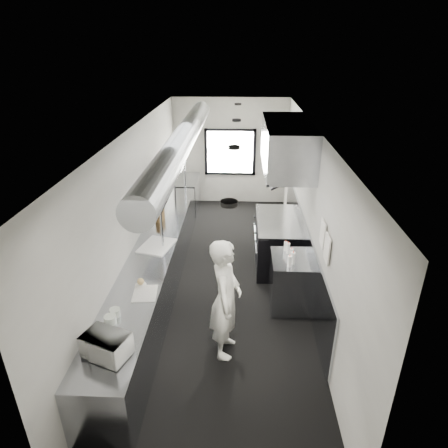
# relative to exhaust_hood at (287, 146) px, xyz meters

# --- Properties ---
(floor) EXTENTS (3.00, 8.00, 0.01)m
(floor) POSITION_rel_exhaust_hood_xyz_m (-1.10, -0.70, -2.39)
(floor) COLOR black
(floor) RESTS_ON ground
(ceiling) EXTENTS (3.00, 8.00, 0.01)m
(ceiling) POSITION_rel_exhaust_hood_xyz_m (-1.10, -0.70, 0.41)
(ceiling) COLOR silver
(ceiling) RESTS_ON wall_back
(wall_back) EXTENTS (3.00, 0.02, 2.80)m
(wall_back) POSITION_rel_exhaust_hood_xyz_m (-1.10, 3.30, -0.99)
(wall_back) COLOR #B3B2AA
(wall_back) RESTS_ON floor
(wall_front) EXTENTS (3.00, 0.02, 2.80)m
(wall_front) POSITION_rel_exhaust_hood_xyz_m (-1.10, -4.70, -0.99)
(wall_front) COLOR #B3B2AA
(wall_front) RESTS_ON floor
(wall_left) EXTENTS (0.02, 8.00, 2.80)m
(wall_left) POSITION_rel_exhaust_hood_xyz_m (-2.60, -0.70, -0.99)
(wall_left) COLOR #B3B2AA
(wall_left) RESTS_ON floor
(wall_right) EXTENTS (0.02, 8.00, 2.80)m
(wall_right) POSITION_rel_exhaust_hood_xyz_m (0.40, -0.70, -0.99)
(wall_right) COLOR #B3B2AA
(wall_right) RESTS_ON floor
(wall_cladding) EXTENTS (0.03, 5.50, 1.10)m
(wall_cladding) POSITION_rel_exhaust_hood_xyz_m (0.38, -0.40, -1.84)
(wall_cladding) COLOR #9B9EA9
(wall_cladding) RESTS_ON wall_right
(hvac_duct) EXTENTS (0.40, 6.40, 0.40)m
(hvac_duct) POSITION_rel_exhaust_hood_xyz_m (-1.80, -0.30, 0.16)
(hvac_duct) COLOR #909598
(hvac_duct) RESTS_ON ceiling
(service_window) EXTENTS (1.36, 0.05, 1.25)m
(service_window) POSITION_rel_exhaust_hood_xyz_m (-1.10, 3.26, -0.99)
(service_window) COLOR white
(service_window) RESTS_ON wall_back
(exhaust_hood) EXTENTS (0.81, 2.20, 0.88)m
(exhaust_hood) POSITION_rel_exhaust_hood_xyz_m (0.00, 0.00, 0.00)
(exhaust_hood) COLOR #9B9EA9
(exhaust_hood) RESTS_ON ceiling
(prep_counter) EXTENTS (0.70, 6.00, 0.90)m
(prep_counter) POSITION_rel_exhaust_hood_xyz_m (-2.25, -1.20, -1.94)
(prep_counter) COLOR #9B9EA9
(prep_counter) RESTS_ON floor
(pass_shelf) EXTENTS (0.45, 3.00, 0.68)m
(pass_shelf) POSITION_rel_exhaust_hood_xyz_m (-2.29, 0.30, -0.86)
(pass_shelf) COLOR #9B9EA9
(pass_shelf) RESTS_ON prep_counter
(range) EXTENTS (0.88, 1.60, 0.94)m
(range) POSITION_rel_exhaust_hood_xyz_m (-0.06, 0.00, -1.92)
(range) COLOR black
(range) RESTS_ON floor
(bottle_station) EXTENTS (0.65, 0.80, 0.90)m
(bottle_station) POSITION_rel_exhaust_hood_xyz_m (0.05, -1.40, -1.94)
(bottle_station) COLOR #9B9EA9
(bottle_station) RESTS_ON floor
(far_work_table) EXTENTS (0.70, 1.20, 0.90)m
(far_work_table) POSITION_rel_exhaust_hood_xyz_m (-2.25, 2.50, -1.94)
(far_work_table) COLOR #9B9EA9
(far_work_table) RESTS_ON floor
(notice_sheet_a) EXTENTS (0.02, 0.28, 0.38)m
(notice_sheet_a) POSITION_rel_exhaust_hood_xyz_m (0.37, -1.90, -0.79)
(notice_sheet_a) COLOR white
(notice_sheet_a) RESTS_ON wall_right
(notice_sheet_b) EXTENTS (0.02, 0.28, 0.38)m
(notice_sheet_b) POSITION_rel_exhaust_hood_xyz_m (0.37, -2.25, -0.84)
(notice_sheet_b) COLOR white
(notice_sheet_b) RESTS_ON wall_right
(line_cook) EXTENTS (0.47, 0.68, 1.78)m
(line_cook) POSITION_rel_exhaust_hood_xyz_m (-0.97, -2.53, -1.50)
(line_cook) COLOR white
(line_cook) RESTS_ON floor
(microwave) EXTENTS (0.56, 0.49, 0.28)m
(microwave) POSITION_rel_exhaust_hood_xyz_m (-2.24, -3.64, -1.35)
(microwave) COLOR white
(microwave) RESTS_ON prep_counter
(deli_tub_a) EXTENTS (0.15, 0.15, 0.11)m
(deli_tub_a) POSITION_rel_exhaust_hood_xyz_m (-2.37, -3.11, -1.44)
(deli_tub_a) COLOR beige
(deli_tub_a) RESTS_ON prep_counter
(deli_tub_b) EXTENTS (0.18, 0.18, 0.10)m
(deli_tub_b) POSITION_rel_exhaust_hood_xyz_m (-2.36, -2.96, -1.44)
(deli_tub_b) COLOR beige
(deli_tub_b) RESTS_ON prep_counter
(newspaper) EXTENTS (0.36, 0.43, 0.01)m
(newspaper) POSITION_rel_exhaust_hood_xyz_m (-2.09, -2.47, -1.49)
(newspaper) COLOR white
(newspaper) RESTS_ON prep_counter
(small_plate) EXTENTS (0.20, 0.20, 0.01)m
(small_plate) POSITION_rel_exhaust_hood_xyz_m (-2.20, -2.27, -1.48)
(small_plate) COLOR silver
(small_plate) RESTS_ON prep_counter
(pastry) EXTENTS (0.10, 0.10, 0.10)m
(pastry) POSITION_rel_exhaust_hood_xyz_m (-2.20, -2.27, -1.43)
(pastry) COLOR tan
(pastry) RESTS_ON small_plate
(cutting_board) EXTENTS (0.62, 0.74, 0.02)m
(cutting_board) POSITION_rel_exhaust_hood_xyz_m (-2.21, -1.09, -1.48)
(cutting_board) COLOR silver
(cutting_board) RESTS_ON prep_counter
(knife_block) EXTENTS (0.16, 0.23, 0.23)m
(knife_block) POSITION_rel_exhaust_hood_xyz_m (-2.35, -0.05, -1.38)
(knife_block) COLOR brown
(knife_block) RESTS_ON prep_counter
(plate_stack_a) EXTENTS (0.27, 0.27, 0.26)m
(plate_stack_a) POSITION_rel_exhaust_hood_xyz_m (-2.29, -0.51, -0.69)
(plate_stack_a) COLOR silver
(plate_stack_a) RESTS_ON pass_shelf
(plate_stack_b) EXTENTS (0.35, 0.35, 0.34)m
(plate_stack_b) POSITION_rel_exhaust_hood_xyz_m (-2.28, 0.05, -0.65)
(plate_stack_b) COLOR silver
(plate_stack_b) RESTS_ON pass_shelf
(plate_stack_c) EXTENTS (0.26, 0.26, 0.32)m
(plate_stack_c) POSITION_rel_exhaust_hood_xyz_m (-2.28, 0.44, -0.66)
(plate_stack_c) COLOR silver
(plate_stack_c) RESTS_ON pass_shelf
(plate_stack_d) EXTENTS (0.29, 0.29, 0.34)m
(plate_stack_d) POSITION_rel_exhaust_hood_xyz_m (-2.31, 0.93, -0.65)
(plate_stack_d) COLOR silver
(plate_stack_d) RESTS_ON pass_shelf
(squeeze_bottle_a) EXTENTS (0.07, 0.07, 0.19)m
(squeeze_bottle_a) POSITION_rel_exhaust_hood_xyz_m (-0.02, -1.66, -1.40)
(squeeze_bottle_a) COLOR silver
(squeeze_bottle_a) RESTS_ON bottle_station
(squeeze_bottle_b) EXTENTS (0.08, 0.08, 0.20)m
(squeeze_bottle_b) POSITION_rel_exhaust_hood_xyz_m (0.04, -1.56, -1.39)
(squeeze_bottle_b) COLOR silver
(squeeze_bottle_b) RESTS_ON bottle_station
(squeeze_bottle_c) EXTENTS (0.07, 0.07, 0.18)m
(squeeze_bottle_c) POSITION_rel_exhaust_hood_xyz_m (0.03, -1.41, -1.40)
(squeeze_bottle_c) COLOR silver
(squeeze_bottle_c) RESTS_ON bottle_station
(squeeze_bottle_d) EXTENTS (0.07, 0.07, 0.18)m
(squeeze_bottle_d) POSITION_rel_exhaust_hood_xyz_m (-0.00, -1.23, -1.40)
(squeeze_bottle_d) COLOR silver
(squeeze_bottle_d) RESTS_ON bottle_station
(squeeze_bottle_e) EXTENTS (0.07, 0.07, 0.16)m
(squeeze_bottle_e) POSITION_rel_exhaust_hood_xyz_m (-0.03, -1.14, -1.41)
(squeeze_bottle_e) COLOR silver
(squeeze_bottle_e) RESTS_ON bottle_station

